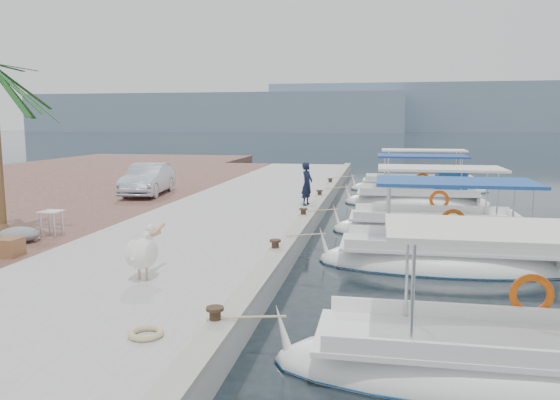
{
  "coord_description": "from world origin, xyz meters",
  "views": [
    {
      "loc": [
        2.12,
        -16.36,
        3.69
      ],
      "look_at": [
        -1.0,
        0.71,
        1.2
      ],
      "focal_mm": 35.0,
      "sensor_mm": 36.0,
      "label": 1
    }
  ],
  "objects_px": {
    "fishing_caique_c": "(432,230)",
    "fisherman": "(307,184)",
    "fishing_caique_b": "(445,262)",
    "pelican": "(143,252)",
    "parked_car": "(148,179)",
    "fishing_caique_a": "(524,373)",
    "fishing_caique_d": "(419,200)",
    "fishing_caique_e": "(419,189)"
  },
  "relations": [
    {
      "from": "fishing_caique_a",
      "to": "fishing_caique_c",
      "type": "distance_m",
      "value": 10.5
    },
    {
      "from": "fisherman",
      "to": "parked_car",
      "type": "xyz_separation_m",
      "value": [
        -7.3,
        1.81,
        -0.14
      ]
    },
    {
      "from": "pelican",
      "to": "parked_car",
      "type": "xyz_separation_m",
      "value": [
        -5.34,
        12.32,
        0.12
      ]
    },
    {
      "from": "fishing_caique_a",
      "to": "fishing_caique_c",
      "type": "height_order",
      "value": "same"
    },
    {
      "from": "fishing_caique_d",
      "to": "pelican",
      "type": "height_order",
      "value": "fishing_caique_d"
    },
    {
      "from": "fishing_caique_c",
      "to": "fishing_caique_a",
      "type": "bearing_deg",
      "value": -88.22
    },
    {
      "from": "fishing_caique_b",
      "to": "pelican",
      "type": "distance_m",
      "value": 7.64
    },
    {
      "from": "fishing_caique_d",
      "to": "parked_car",
      "type": "relative_size",
      "value": 1.55
    },
    {
      "from": "fishing_caique_c",
      "to": "parked_car",
      "type": "distance_m",
      "value": 12.54
    },
    {
      "from": "fishing_caique_c",
      "to": "parked_car",
      "type": "relative_size",
      "value": 1.6
    },
    {
      "from": "fisherman",
      "to": "parked_car",
      "type": "relative_size",
      "value": 0.4
    },
    {
      "from": "fisherman",
      "to": "parked_car",
      "type": "height_order",
      "value": "fisherman"
    },
    {
      "from": "fishing_caique_b",
      "to": "fishing_caique_d",
      "type": "xyz_separation_m",
      "value": [
        0.07,
        10.74,
        0.07
      ]
    },
    {
      "from": "fishing_caique_a",
      "to": "parked_car",
      "type": "distance_m",
      "value": 19.01
    },
    {
      "from": "pelican",
      "to": "fisherman",
      "type": "distance_m",
      "value": 10.69
    },
    {
      "from": "fishing_caique_e",
      "to": "fisherman",
      "type": "bearing_deg",
      "value": -117.15
    },
    {
      "from": "fishing_caique_a",
      "to": "fisherman",
      "type": "relative_size",
      "value": 4.4
    },
    {
      "from": "fishing_caique_e",
      "to": "fishing_caique_b",
      "type": "bearing_deg",
      "value": -91.38
    },
    {
      "from": "fishing_caique_d",
      "to": "pelican",
      "type": "bearing_deg",
      "value": -113.68
    },
    {
      "from": "fishing_caique_e",
      "to": "fisherman",
      "type": "xyz_separation_m",
      "value": [
        -4.83,
        -9.42,
        1.2
      ]
    },
    {
      "from": "fishing_caique_b",
      "to": "fishing_caique_e",
      "type": "bearing_deg",
      "value": 88.62
    },
    {
      "from": "fishing_caique_b",
      "to": "fishing_caique_c",
      "type": "xyz_separation_m",
      "value": [
        0.06,
        4.18,
        -0.0
      ]
    },
    {
      "from": "fishing_caique_a",
      "to": "pelican",
      "type": "bearing_deg",
      "value": 161.48
    },
    {
      "from": "fishing_caique_b",
      "to": "fishing_caique_d",
      "type": "height_order",
      "value": "same"
    },
    {
      "from": "fishing_caique_e",
      "to": "pelican",
      "type": "height_order",
      "value": "fishing_caique_e"
    },
    {
      "from": "fishing_caique_a",
      "to": "fishing_caique_b",
      "type": "bearing_deg",
      "value": 93.47
    },
    {
      "from": "fishing_caique_c",
      "to": "fisherman",
      "type": "distance_m",
      "value": 5.19
    },
    {
      "from": "fishing_caique_e",
      "to": "fishing_caique_d",
      "type": "bearing_deg",
      "value": -93.53
    },
    {
      "from": "fishing_caique_a",
      "to": "fisherman",
      "type": "xyz_separation_m",
      "value": [
        -4.83,
        12.78,
        1.2
      ]
    },
    {
      "from": "fishing_caique_c",
      "to": "fisherman",
      "type": "relative_size",
      "value": 4.01
    },
    {
      "from": "fishing_caique_d",
      "to": "pelican",
      "type": "distance_m",
      "value": 16.16
    },
    {
      "from": "parked_car",
      "to": "fishing_caique_a",
      "type": "bearing_deg",
      "value": -57.41
    },
    {
      "from": "fishing_caique_c",
      "to": "fishing_caique_e",
      "type": "xyz_separation_m",
      "value": [
        0.33,
        11.7,
        0.0
      ]
    },
    {
      "from": "fisherman",
      "to": "fishing_caique_a",
      "type": "bearing_deg",
      "value": -142.94
    },
    {
      "from": "fisherman",
      "to": "parked_car",
      "type": "distance_m",
      "value": 7.53
    },
    {
      "from": "fishing_caique_d",
      "to": "fisherman",
      "type": "distance_m",
      "value": 6.31
    },
    {
      "from": "fishing_caique_e",
      "to": "pelican",
      "type": "distance_m",
      "value": 21.07
    },
    {
      "from": "fishing_caique_b",
      "to": "fishing_caique_c",
      "type": "distance_m",
      "value": 4.18
    },
    {
      "from": "fishing_caique_c",
      "to": "pelican",
      "type": "height_order",
      "value": "fishing_caique_c"
    },
    {
      "from": "fishing_caique_a",
      "to": "fishing_caique_c",
      "type": "bearing_deg",
      "value": 91.78
    },
    {
      "from": "fishing_caique_c",
      "to": "fishing_caique_e",
      "type": "height_order",
      "value": "same"
    },
    {
      "from": "fishing_caique_a",
      "to": "fisherman",
      "type": "height_order",
      "value": "fishing_caique_a"
    }
  ]
}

